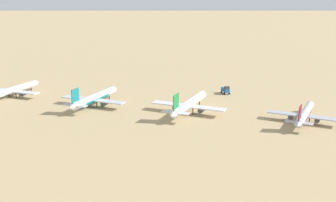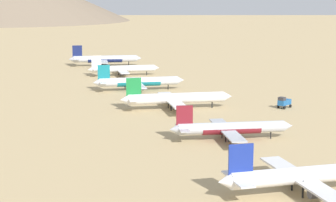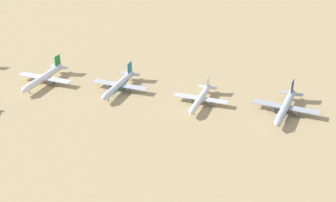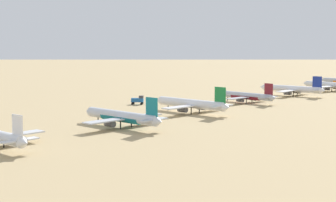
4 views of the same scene
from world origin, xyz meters
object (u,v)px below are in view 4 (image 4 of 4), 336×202
parked_jet_4 (246,96)px  parked_jet_6 (122,117)px  parked_jet_5 (192,104)px  parked_jet_3 (292,89)px  service_truck (138,100)px  parked_jet_2 (331,85)px

parked_jet_4 → parked_jet_6: bearing=94.4°
parked_jet_4 → parked_jet_6: parked_jet_6 is taller
parked_jet_4 → parked_jet_5: 43.61m
parked_jet_3 → service_truck: bearing=67.0°
parked_jet_5 → parked_jet_6: 40.44m
parked_jet_2 → parked_jet_5: (3.24, 125.39, 0.09)m
service_truck → parked_jet_3: bearing=-113.0°
parked_jet_5 → service_truck: (35.32, -7.30, -1.54)m
parked_jet_5 → parked_jet_4: bearing=-86.5°
parked_jet_6 → parked_jet_5: bearing=-84.6°
parked_jet_5 → parked_jet_6: (-3.78, 40.26, -0.17)m
parked_jet_3 → service_truck: 86.16m
parked_jet_4 → parked_jet_5: bearing=93.5°
parked_jet_3 → parked_jet_5: bearing=91.1°
service_truck → parked_jet_6: bearing=129.4°
parked_jet_2 → parked_jet_4: (5.93, 81.86, -0.39)m
parked_jet_5 → parked_jet_6: bearing=95.4°
parked_jet_3 → parked_jet_4: size_ratio=1.12×
parked_jet_2 → service_truck: (38.56, 118.09, -1.45)m
parked_jet_4 → service_truck: size_ratio=5.78×
parked_jet_3 → parked_jet_4: 43.10m
parked_jet_3 → parked_jet_5: (-1.71, 86.61, 0.06)m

